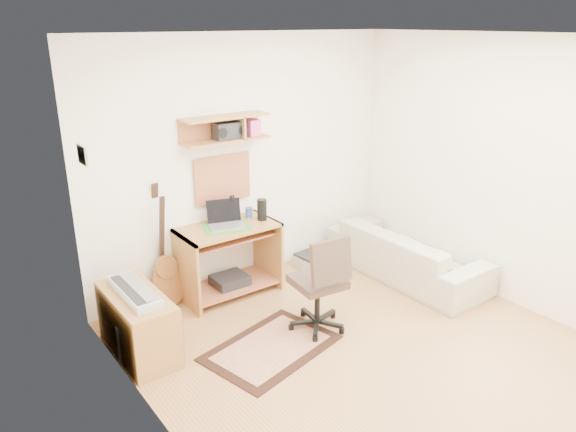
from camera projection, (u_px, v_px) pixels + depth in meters
floor at (375, 357)px, 4.64m from camera, size 3.60×4.00×0.01m
ceiling at (396, 34)px, 3.76m from camera, size 3.60×4.00×0.01m
back_wall at (246, 161)px, 5.72m from camera, size 3.60×0.01×2.60m
left_wall at (167, 273)px, 3.19m from camera, size 0.01×4.00×2.60m
right_wall at (517, 175)px, 5.21m from camera, size 0.01×4.00×2.60m
wall_shelf at (226, 129)px, 5.32m from camera, size 0.90×0.25×0.26m
cork_board at (222, 179)px, 5.57m from camera, size 0.64×0.03×0.49m
wall_photo at (82, 155)px, 4.19m from camera, size 0.02×0.20×0.15m
desk at (229, 260)px, 5.59m from camera, size 1.00×0.55×0.75m
laptop at (226, 215)px, 5.39m from camera, size 0.43×0.43×0.26m
speaker at (262, 210)px, 5.60m from camera, size 0.10×0.10×0.22m
desk_lamp at (234, 206)px, 5.62m from camera, size 0.09×0.09×0.28m
pencil_cup at (249, 212)px, 5.70m from camera, size 0.07×0.07×0.11m
boombox at (229, 130)px, 5.34m from camera, size 0.31×0.14×0.16m
rug at (271, 348)px, 4.75m from camera, size 1.26×0.98×0.01m
task_chair at (318, 281)px, 4.91m from camera, size 0.54×0.54×0.96m
cabinet at (138, 324)px, 4.62m from camera, size 0.40×0.90×0.55m
music_keyboard at (134, 291)px, 4.51m from camera, size 0.22×0.70×0.06m
guitar at (165, 248)px, 5.26m from camera, size 0.35×0.23×1.26m
waste_basket at (134, 340)px, 4.57m from camera, size 0.28×0.28×0.33m
printer at (314, 259)px, 6.32m from camera, size 0.43×0.34×0.16m
sofa at (407, 246)px, 5.99m from camera, size 0.54×1.85×0.72m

